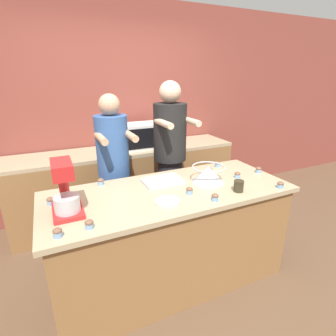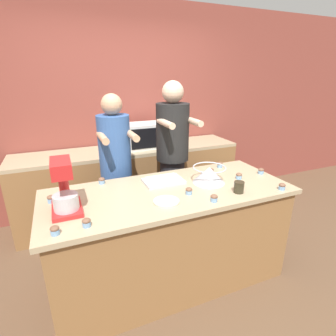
{
  "view_description": "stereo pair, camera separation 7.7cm",
  "coord_description": "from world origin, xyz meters",
  "px_view_note": "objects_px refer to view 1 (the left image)",
  "views": [
    {
      "loc": [
        -0.86,
        -1.81,
        1.83
      ],
      "look_at": [
        0.0,
        0.04,
        1.09
      ],
      "focal_mm": 28.0,
      "sensor_mm": 36.0,
      "label": 1
    },
    {
      "loc": [
        -0.79,
        -1.84,
        1.83
      ],
      "look_at": [
        0.0,
        0.04,
        1.09
      ],
      "focal_mm": 28.0,
      "sensor_mm": 36.0,
      "label": 2
    }
  ],
  "objects_px": {
    "microwave_oven": "(142,135)",
    "cupcake_6": "(189,190)",
    "stand_mixer": "(65,191)",
    "cupcake_3": "(218,164)",
    "cupcake_4": "(258,170)",
    "cupcake_9": "(215,197)",
    "small_plate": "(168,202)",
    "person_left": "(114,172)",
    "cupcake_1": "(237,175)",
    "cupcake_5": "(101,181)",
    "cupcake_8": "(209,170)",
    "mixing_bowl": "(208,174)",
    "cupcake_7": "(51,201)",
    "baking_tray": "(163,181)",
    "drinking_glass": "(239,186)",
    "cupcake_10": "(280,185)",
    "person_right": "(170,159)",
    "cupcake_2": "(58,233)",
    "cupcake_0": "(89,224)"
  },
  "relations": [
    {
      "from": "stand_mixer",
      "to": "cupcake_3",
      "type": "relative_size",
      "value": 6.52
    },
    {
      "from": "cupcake_6",
      "to": "cupcake_10",
      "type": "bearing_deg",
      "value": -16.41
    },
    {
      "from": "cupcake_6",
      "to": "cupcake_10",
      "type": "distance_m",
      "value": 0.79
    },
    {
      "from": "small_plate",
      "to": "cupcake_7",
      "type": "height_order",
      "value": "cupcake_7"
    },
    {
      "from": "microwave_oven",
      "to": "cupcake_5",
      "type": "height_order",
      "value": "microwave_oven"
    },
    {
      "from": "cupcake_4",
      "to": "cupcake_8",
      "type": "xyz_separation_m",
      "value": [
        -0.45,
        0.19,
        0.0
      ]
    },
    {
      "from": "cupcake_8",
      "to": "baking_tray",
      "type": "bearing_deg",
      "value": -177.7
    },
    {
      "from": "cupcake_3",
      "to": "cupcake_9",
      "type": "bearing_deg",
      "value": -126.46
    },
    {
      "from": "mixing_bowl",
      "to": "cupcake_6",
      "type": "height_order",
      "value": "mixing_bowl"
    },
    {
      "from": "cupcake_3",
      "to": "person_left",
      "type": "bearing_deg",
      "value": 159.51
    },
    {
      "from": "cupcake_1",
      "to": "cupcake_8",
      "type": "height_order",
      "value": "same"
    },
    {
      "from": "mixing_bowl",
      "to": "microwave_oven",
      "type": "xyz_separation_m",
      "value": [
        -0.17,
        1.27,
        0.1
      ]
    },
    {
      "from": "small_plate",
      "to": "cupcake_8",
      "type": "distance_m",
      "value": 0.74
    },
    {
      "from": "cupcake_10",
      "to": "cupcake_4",
      "type": "bearing_deg",
      "value": 75.24
    },
    {
      "from": "cupcake_2",
      "to": "cupcake_4",
      "type": "height_order",
      "value": "same"
    },
    {
      "from": "cupcake_10",
      "to": "microwave_oven",
      "type": "bearing_deg",
      "value": 111.68
    },
    {
      "from": "cupcake_5",
      "to": "cupcake_10",
      "type": "xyz_separation_m",
      "value": [
        1.37,
        -0.71,
        0.0
      ]
    },
    {
      "from": "cupcake_4",
      "to": "cupcake_9",
      "type": "xyz_separation_m",
      "value": [
        -0.74,
        -0.33,
        0.0
      ]
    },
    {
      "from": "cupcake_1",
      "to": "cupcake_7",
      "type": "xyz_separation_m",
      "value": [
        -1.6,
        0.16,
        0.0
      ]
    },
    {
      "from": "microwave_oven",
      "to": "cupcake_1",
      "type": "height_order",
      "value": "microwave_oven"
    },
    {
      "from": "microwave_oven",
      "to": "cupcake_4",
      "type": "bearing_deg",
      "value": -59.68
    },
    {
      "from": "microwave_oven",
      "to": "cupcake_6",
      "type": "height_order",
      "value": "microwave_oven"
    },
    {
      "from": "microwave_oven",
      "to": "cupcake_6",
      "type": "distance_m",
      "value": 1.43
    },
    {
      "from": "cupcake_1",
      "to": "cupcake_5",
      "type": "height_order",
      "value": "same"
    },
    {
      "from": "stand_mixer",
      "to": "cupcake_0",
      "type": "distance_m",
      "value": 0.32
    },
    {
      "from": "drinking_glass",
      "to": "cupcake_7",
      "type": "distance_m",
      "value": 1.47
    },
    {
      "from": "mixing_bowl",
      "to": "cupcake_7",
      "type": "xyz_separation_m",
      "value": [
        -1.3,
        0.12,
        -0.05
      ]
    },
    {
      "from": "cupcake_3",
      "to": "cupcake_7",
      "type": "distance_m",
      "value": 1.62
    },
    {
      "from": "stand_mixer",
      "to": "cupcake_8",
      "type": "bearing_deg",
      "value": 10.05
    },
    {
      "from": "baking_tray",
      "to": "drinking_glass",
      "type": "relative_size",
      "value": 3.71
    },
    {
      "from": "drinking_glass",
      "to": "cupcake_1",
      "type": "bearing_deg",
      "value": 52.61
    },
    {
      "from": "person_right",
      "to": "baking_tray",
      "type": "height_order",
      "value": "person_right"
    },
    {
      "from": "cupcake_5",
      "to": "cupcake_7",
      "type": "distance_m",
      "value": 0.47
    },
    {
      "from": "cupcake_0",
      "to": "cupcake_7",
      "type": "bearing_deg",
      "value": 114.91
    },
    {
      "from": "microwave_oven",
      "to": "cupcake_10",
      "type": "distance_m",
      "value": 1.77
    },
    {
      "from": "baking_tray",
      "to": "small_plate",
      "type": "distance_m",
      "value": 0.4
    },
    {
      "from": "cupcake_1",
      "to": "cupcake_4",
      "type": "xyz_separation_m",
      "value": [
        0.28,
        0.02,
        0.0
      ]
    },
    {
      "from": "cupcake_9",
      "to": "cupcake_4",
      "type": "bearing_deg",
      "value": 23.94
    },
    {
      "from": "mixing_bowl",
      "to": "cupcake_0",
      "type": "height_order",
      "value": "mixing_bowl"
    },
    {
      "from": "small_plate",
      "to": "cupcake_4",
      "type": "relative_size",
      "value": 3.4
    },
    {
      "from": "cupcake_1",
      "to": "cupcake_10",
      "type": "bearing_deg",
      "value": -61.6
    },
    {
      "from": "cupcake_8",
      "to": "mixing_bowl",
      "type": "bearing_deg",
      "value": -126.29
    },
    {
      "from": "stand_mixer",
      "to": "drinking_glass",
      "type": "bearing_deg",
      "value": -9.51
    },
    {
      "from": "person_right",
      "to": "cupcake_6",
      "type": "height_order",
      "value": "person_right"
    },
    {
      "from": "cupcake_4",
      "to": "cupcake_3",
      "type": "bearing_deg",
      "value": 130.61
    },
    {
      "from": "cupcake_4",
      "to": "cupcake_9",
      "type": "bearing_deg",
      "value": -156.06
    },
    {
      "from": "person_right",
      "to": "mixing_bowl",
      "type": "distance_m",
      "value": 0.68
    },
    {
      "from": "cupcake_6",
      "to": "cupcake_7",
      "type": "relative_size",
      "value": 1.0
    },
    {
      "from": "person_left",
      "to": "cupcake_4",
      "type": "bearing_deg",
      "value": -28.37
    },
    {
      "from": "stand_mixer",
      "to": "small_plate",
      "type": "height_order",
      "value": "stand_mixer"
    }
  ]
}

